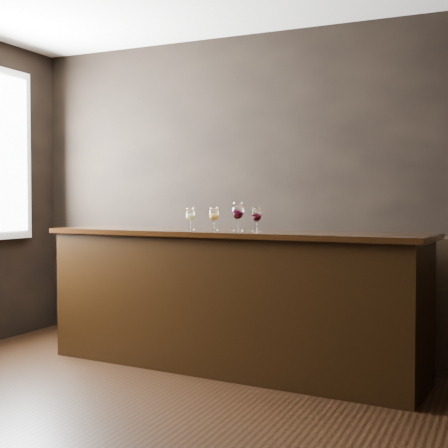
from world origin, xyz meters
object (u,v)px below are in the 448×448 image
at_px(back_bar_shelf, 320,297).
at_px(glass_red_b, 257,215).
at_px(glass_white, 190,215).
at_px(glass_amber, 214,215).
at_px(glass_red_a, 238,212).
at_px(bar_counter, 229,303).

height_order(back_bar_shelf, glass_red_b, glass_red_b).
bearing_deg(glass_white, back_bar_shelf, 34.28).
xyz_separation_m(glass_amber, glass_red_a, (0.19, 0.02, 0.02)).
bearing_deg(glass_red_b, glass_white, 177.61).
bearing_deg(back_bar_shelf, bar_counter, -132.54).
distance_m(bar_counter, glass_white, 0.76).
bearing_deg(glass_amber, glass_white, 178.51).
height_order(back_bar_shelf, glass_white, glass_white).
distance_m(bar_counter, glass_red_a, 0.71).
bearing_deg(glass_white, bar_counter, 0.32).
xyz_separation_m(back_bar_shelf, glass_amber, (-0.68, -0.61, 0.69)).
height_order(glass_white, glass_red_a, glass_red_a).
relative_size(bar_counter, glass_amber, 16.31).
bearing_deg(glass_red_b, glass_red_a, 167.41).
height_order(bar_counter, back_bar_shelf, bar_counter).
xyz_separation_m(glass_white, glass_red_b, (0.57, -0.02, 0.00)).
relative_size(bar_counter, glass_red_b, 16.49).
xyz_separation_m(bar_counter, back_bar_shelf, (0.56, 0.61, -0.01)).
distance_m(glass_white, glass_red_a, 0.41).
xyz_separation_m(back_bar_shelf, glass_white, (-0.89, -0.61, 0.68)).
height_order(bar_counter, glass_amber, glass_amber).
relative_size(bar_counter, back_bar_shelf, 1.04).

